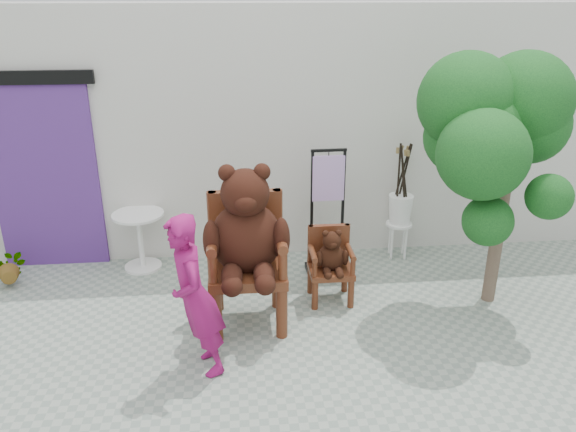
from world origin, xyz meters
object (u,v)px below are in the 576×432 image
(chair_big, at_px, (246,237))
(stool_bucket, at_px, (400,209))
(chair_small, at_px, (331,258))
(cafe_table, at_px, (140,234))
(person, at_px, (195,297))
(display_stand, at_px, (327,227))
(tree, at_px, (495,125))

(chair_big, relative_size, stool_bucket, 1.15)
(chair_small, distance_m, stool_bucket, 1.40)
(cafe_table, bearing_deg, chair_small, -24.10)
(person, xyz_separation_m, stool_bucket, (2.37, 2.06, -0.10))
(cafe_table, relative_size, stool_bucket, 0.48)
(chair_small, bearing_deg, stool_bucket, 43.09)
(person, relative_size, display_stand, 0.98)
(chair_big, relative_size, tree, 0.64)
(person, distance_m, stool_bucket, 3.14)
(chair_big, xyz_separation_m, chair_small, (0.89, 0.37, -0.44))
(stool_bucket, height_order, tree, tree)
(chair_small, relative_size, person, 0.56)
(chair_big, height_order, chair_small, chair_big)
(display_stand, height_order, stool_bucket, display_stand)
(tree, bearing_deg, stool_bucket, 113.30)
(chair_small, bearing_deg, person, -140.63)
(stool_bucket, bearing_deg, cafe_table, -180.00)
(chair_big, bearing_deg, display_stand, 45.80)
(tree, bearing_deg, cafe_table, 162.39)
(chair_small, xyz_separation_m, person, (-1.35, -1.11, 0.25))
(person, bearing_deg, chair_big, 133.30)
(chair_big, height_order, stool_bucket, chair_big)
(cafe_table, bearing_deg, chair_big, -46.84)
(person, height_order, cafe_table, person)
(cafe_table, xyz_separation_m, display_stand, (2.18, -0.34, 0.14))
(chair_big, distance_m, person, 0.89)
(chair_big, relative_size, chair_small, 2.02)
(chair_big, bearing_deg, person, -121.68)
(cafe_table, height_order, tree, tree)
(person, bearing_deg, display_stand, 125.66)
(tree, bearing_deg, person, -162.52)
(stool_bucket, distance_m, tree, 1.80)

